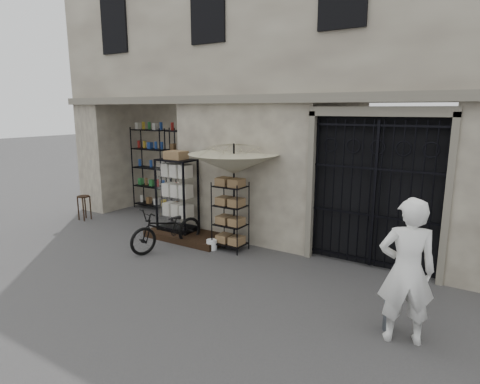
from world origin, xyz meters
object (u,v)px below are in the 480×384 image
Objects in this scene: wooden_stool at (84,207)px; market_umbrella at (234,158)px; bicycle at (168,249)px; steel_bollard at (389,306)px; white_bucket at (212,245)px; shopkeeper at (400,340)px; display_cabinet at (177,199)px; wire_rack at (230,217)px.

market_umbrella is at bearing 4.08° from wooden_stool.
bicycle is 4.97m from steel_bollard.
wooden_stool is at bearing 179.51° from white_bucket.
bicycle is 2.60× the size of wooden_stool.
market_umbrella is 2.49m from bicycle.
steel_bollard is 0.37× the size of shopkeeper.
wooden_stool is at bearing -175.92° from market_umbrella.
steel_bollard is (3.70, -1.69, -1.64)m from market_umbrella.
display_cabinet is 1.05× the size of bicycle.
display_cabinet reaches higher than shopkeeper.
wire_rack reaches higher than bicycle.
market_umbrella is 4.39m from steel_bollard.
market_umbrella reaches higher than display_cabinet.
shopkeeper is (5.09, -0.99, 0.00)m from bicycle.
wooden_stool is at bearing -172.93° from bicycle.
wooden_stool is (-3.17, -0.30, -0.57)m from display_cabinet.
bicycle is (0.43, -0.83, -0.93)m from display_cabinet.
market_umbrella is at bearing 51.56° from bicycle.
market_umbrella is 5.07m from wooden_stool.
display_cabinet is at bearing 5.47° from wooden_stool.
bicycle reaches higher than steel_bollard.
display_cabinet is 5.59m from steel_bollard.
wire_rack is at bearing -89.57° from market_umbrella.
wooden_stool is at bearing -178.14° from display_cabinet.
shopkeeper is (0.21, -0.16, -0.37)m from steel_bollard.
white_bucket is (-0.34, -0.23, -0.63)m from wire_rack.
bicycle is (-0.84, -0.49, -0.11)m from white_bucket.
white_bucket is 0.12× the size of shopkeeper.
shopkeeper is at bearing -38.91° from wire_rack.
white_bucket is (1.27, -0.34, -0.82)m from display_cabinet.
market_umbrella is (-0.00, 0.15, 1.27)m from wire_rack.
white_bucket is 0.13× the size of bicycle.
wooden_stool reaches higher than white_bucket.
shopkeeper reaches higher than white_bucket.
wire_rack is at bearing 33.58° from white_bucket.
display_cabinet reaches higher than steel_bollard.
shopkeeper is (3.91, -1.85, -2.01)m from market_umbrella.
shopkeeper is at bearing -21.81° from display_cabinet.
shopkeeper is (3.91, -1.70, -0.74)m from wire_rack.
market_umbrella is 4.08× the size of wooden_stool.
market_umbrella reaches higher than steel_bollard.
market_umbrella is 1.42× the size of shopkeeper.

